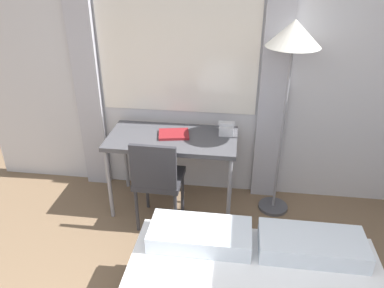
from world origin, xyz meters
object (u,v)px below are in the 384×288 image
at_px(standing_lamp, 293,47).
at_px(telephone, 226,128).
at_px(desk, 172,143).
at_px(desk_chair, 157,177).
at_px(book, 174,134).

height_order(standing_lamp, telephone, standing_lamp).
bearing_deg(telephone, standing_lamp, -8.37).
distance_m(desk, desk_chair, 0.36).
relative_size(standing_lamp, book, 5.81).
xyz_separation_m(standing_lamp, telephone, (-0.48, 0.07, -0.76)).
xyz_separation_m(desk, telephone, (0.47, 0.14, 0.11)).
bearing_deg(standing_lamp, book, -177.58).
distance_m(desk_chair, telephone, 0.77).
height_order(desk, telephone, telephone).
bearing_deg(book, telephone, 13.50).
xyz_separation_m(telephone, book, (-0.46, -0.11, -0.03)).
bearing_deg(desk_chair, standing_lamp, 21.47).
bearing_deg(book, desk, -108.29).
bearing_deg(desk, standing_lamp, 4.13).
relative_size(desk, book, 3.81).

